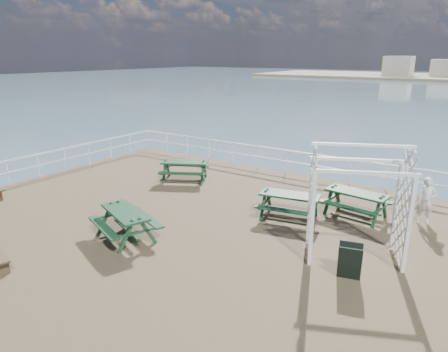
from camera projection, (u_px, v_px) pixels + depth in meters
ground at (195, 226)px, 13.21m from camera, size 18.00×14.00×0.30m
railing at (235, 177)px, 14.98m from camera, size 17.77×13.76×1.10m
picnic_table_a at (185, 166)px, 17.32m from camera, size 2.52×2.36×0.97m
picnic_table_b at (290, 200)px, 13.33m from camera, size 2.22×1.92×0.95m
picnic_table_c at (356, 199)px, 13.45m from camera, size 2.21×1.87×0.98m
picnic_table_d at (125, 218)px, 11.85m from camera, size 2.43×2.20×0.97m
trellis_arbor at (356, 209)px, 10.49m from camera, size 2.86×2.28×3.14m
sandwich_board at (350, 262)px, 9.70m from camera, size 0.65×0.55×0.92m
person at (426, 201)px, 12.84m from camera, size 0.63×0.49×1.55m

